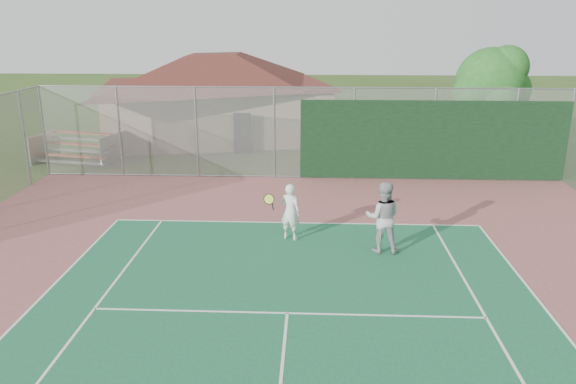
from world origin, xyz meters
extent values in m
cylinder|color=gray|center=(-10.00, 17.00, 1.75)|extent=(0.08, 0.08, 3.50)
cylinder|color=gray|center=(-7.00, 17.00, 1.75)|extent=(0.08, 0.08, 3.50)
cylinder|color=gray|center=(-4.00, 17.00, 1.75)|extent=(0.08, 0.08, 3.50)
cylinder|color=gray|center=(-1.00, 17.00, 1.75)|extent=(0.08, 0.08, 3.50)
cylinder|color=gray|center=(2.00, 17.00, 1.75)|extent=(0.08, 0.08, 3.50)
cylinder|color=gray|center=(5.00, 17.00, 1.75)|extent=(0.08, 0.08, 3.50)
cylinder|color=gray|center=(8.00, 17.00, 1.75)|extent=(0.08, 0.08, 3.50)
cylinder|color=gray|center=(10.00, 17.00, 1.75)|extent=(0.08, 0.08, 3.50)
cylinder|color=gray|center=(0.00, 17.00, 3.50)|extent=(20.00, 0.05, 0.05)
cylinder|color=gray|center=(0.00, 17.00, 0.05)|extent=(20.00, 0.05, 0.05)
cube|color=#999EA0|center=(0.00, 17.00, 1.75)|extent=(20.00, 0.02, 3.50)
cube|color=black|center=(5.00, 16.95, 1.55)|extent=(10.00, 0.04, 3.00)
cylinder|color=gray|center=(-10.00, 15.50, 1.75)|extent=(0.08, 0.08, 3.50)
cube|color=tan|center=(-4.54, 24.72, 1.34)|extent=(12.01, 9.35, 2.67)
cube|color=brown|center=(-4.54, 24.72, 2.72)|extent=(12.55, 9.88, 0.16)
pyramid|color=brown|center=(-4.54, 24.72, 4.27)|extent=(13.22, 10.28, 1.60)
cube|color=black|center=(-2.76, 21.13, 0.93)|extent=(0.80, 0.06, 1.87)
cube|color=#9B4023|center=(-9.68, 18.67, 0.38)|extent=(3.24, 1.00, 0.05)
cube|color=#B2B5BA|center=(-9.68, 18.40, 0.16)|extent=(3.23, 0.97, 0.04)
cube|color=#9B4023|center=(-9.68, 19.27, 0.76)|extent=(3.24, 1.00, 0.05)
cube|color=#B2B5BA|center=(-9.68, 18.99, 0.54)|extent=(3.23, 0.97, 0.04)
cube|color=#9B4023|center=(-9.68, 19.86, 1.14)|extent=(3.24, 1.00, 0.05)
cube|color=#B2B5BA|center=(-9.68, 19.59, 0.92)|extent=(3.23, 0.97, 0.04)
cube|color=#B2B5BA|center=(-11.19, 19.27, 0.60)|extent=(0.49, 1.92, 1.19)
cube|color=#B2B5BA|center=(-8.16, 19.27, 0.60)|extent=(0.49, 1.92, 1.19)
cylinder|color=#321C12|center=(8.08, 20.75, 1.30)|extent=(0.33, 0.33, 2.59)
sphere|color=#1D5A1C|center=(8.08, 20.75, 3.33)|extent=(2.96, 2.96, 2.96)
sphere|color=#1D5A1C|center=(8.91, 21.03, 2.96)|extent=(2.04, 2.04, 2.04)
sphere|color=#1D5A1C|center=(7.34, 20.38, 2.87)|extent=(1.85, 1.85, 1.85)
sphere|color=#1D5A1C|center=(8.26, 19.92, 2.78)|extent=(1.67, 1.67, 1.67)
sphere|color=#1D5A1C|center=(7.80, 21.49, 3.15)|extent=(1.85, 1.85, 1.85)
sphere|color=#1D5A1C|center=(8.63, 20.57, 3.98)|extent=(1.85, 1.85, 1.85)
imported|color=white|center=(-0.12, 10.59, 0.80)|extent=(0.69, 0.58, 1.60)
imported|color=#A6A9AB|center=(2.34, 9.82, 0.95)|extent=(0.98, 0.79, 1.90)
camera|label=1|loc=(0.50, -4.08, 5.91)|focal=35.00mm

